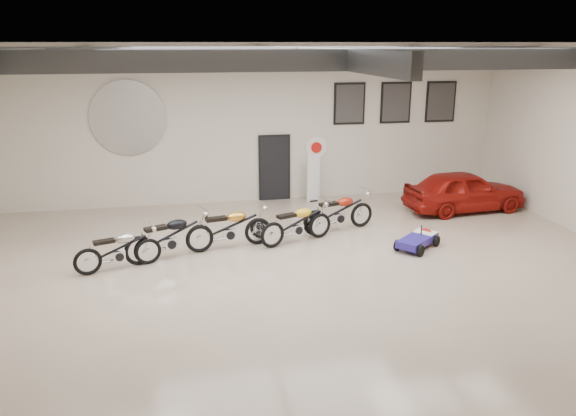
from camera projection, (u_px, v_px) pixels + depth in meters
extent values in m
cube|color=tan|center=(298.00, 268.00, 12.96)|extent=(16.00, 12.00, 0.01)
cube|color=slate|center=(299.00, 43.00, 11.55)|extent=(16.00, 12.00, 0.01)
cube|color=beige|center=(258.00, 124.00, 17.89)|extent=(16.00, 0.02, 5.00)
cube|color=black|center=(274.00, 168.00, 18.35)|extent=(0.92, 0.08, 2.10)
imported|color=maroon|center=(464.00, 191.00, 17.22)|extent=(1.82, 3.84, 1.27)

